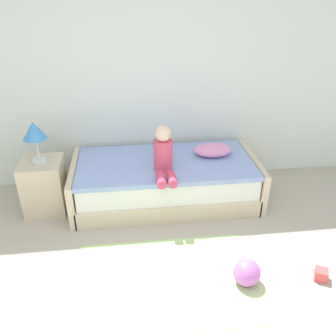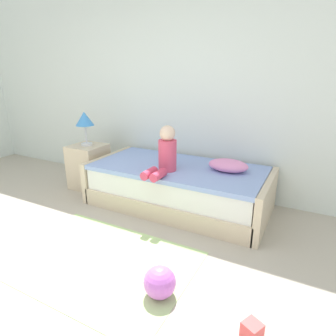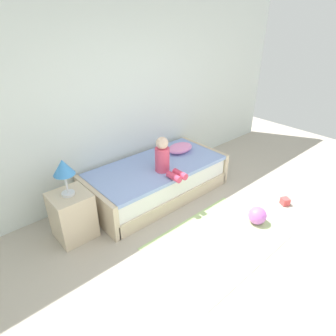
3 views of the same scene
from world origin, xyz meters
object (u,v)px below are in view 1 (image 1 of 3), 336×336
object	(u,v)px
bed	(165,181)
child_figure	(164,154)
nightstand	(45,186)
table_lamp	(34,132)
pillow	(213,150)
toy_ball	(247,272)
toy_block	(321,275)

from	to	relation	value
bed	child_figure	distance (m)	0.51
nightstand	table_lamp	bearing A→B (deg)	90.00
pillow	table_lamp	bearing A→B (deg)	-175.87
toy_ball	table_lamp	bearing A→B (deg)	144.17
bed	pillow	size ratio (longest dim) A/B	4.80
table_lamp	nightstand	bearing A→B (deg)	-90.00
child_figure	nightstand	bearing A→B (deg)	171.73
bed	nightstand	world-z (taller)	nightstand
bed	nightstand	distance (m)	1.35
table_lamp	pillow	distance (m)	1.96
nightstand	table_lamp	distance (m)	0.64
nightstand	toy_block	xyz separation A→B (m)	(2.55, -1.40, -0.25)
bed	nightstand	size ratio (longest dim) A/B	3.52
pillow	toy_ball	bearing A→B (deg)	-91.03
bed	pillow	bearing A→B (deg)	10.04
child_figure	pillow	bearing A→B (deg)	28.35
child_figure	toy_ball	world-z (taller)	child_figure
bed	table_lamp	bearing A→B (deg)	-178.37
table_lamp	pillow	bearing A→B (deg)	4.13
table_lamp	toy_ball	bearing A→B (deg)	-35.83
child_figure	toy_ball	distance (m)	1.44
table_lamp	child_figure	size ratio (longest dim) A/B	0.88
table_lamp	toy_block	distance (m)	3.04
nightstand	pillow	distance (m)	1.94
bed	child_figure	size ratio (longest dim) A/B	4.14
child_figure	toy_ball	bearing A→B (deg)	-63.63
toy_ball	bed	bearing A→B (deg)	111.00
table_lamp	child_figure	xyz separation A→B (m)	(1.31, -0.19, -0.23)
nightstand	toy_block	world-z (taller)	nightstand
table_lamp	toy_ball	world-z (taller)	table_lamp
nightstand	toy_ball	world-z (taller)	nightstand
bed	child_figure	world-z (taller)	child_figure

